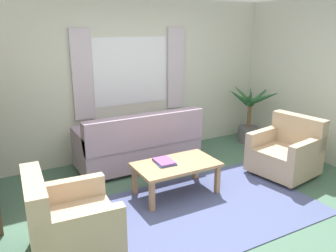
{
  "coord_description": "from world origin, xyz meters",
  "views": [
    {
      "loc": [
        -2.25,
        -3.12,
        2.22
      ],
      "look_at": [
        -0.13,
        0.7,
        0.91
      ],
      "focal_mm": 36.98,
      "sensor_mm": 36.0,
      "label": 1
    }
  ],
  "objects_px": {
    "couch": "(139,145)",
    "coffee_table": "(176,167)",
    "armchair_left": "(68,223)",
    "armchair_right": "(286,152)",
    "book_stack_on_table": "(164,161)",
    "potted_plant": "(250,115)"
  },
  "relations": [
    {
      "from": "couch",
      "to": "coffee_table",
      "type": "relative_size",
      "value": 1.73
    },
    {
      "from": "couch",
      "to": "potted_plant",
      "type": "xyz_separation_m",
      "value": [
        2.35,
        0.09,
        0.16
      ]
    },
    {
      "from": "book_stack_on_table",
      "to": "armchair_right",
      "type": "bearing_deg",
      "value": -10.38
    },
    {
      "from": "armchair_left",
      "to": "coffee_table",
      "type": "xyz_separation_m",
      "value": [
        1.57,
        0.61,
        0.03
      ]
    },
    {
      "from": "couch",
      "to": "armchair_right",
      "type": "xyz_separation_m",
      "value": [
        1.82,
        -1.32,
        -0.01
      ]
    },
    {
      "from": "couch",
      "to": "coffee_table",
      "type": "height_order",
      "value": "couch"
    },
    {
      "from": "potted_plant",
      "to": "armchair_right",
      "type": "bearing_deg",
      "value": -110.31
    },
    {
      "from": "couch",
      "to": "armchair_left",
      "type": "distance_m",
      "value": 2.26
    },
    {
      "from": "book_stack_on_table",
      "to": "potted_plant",
      "type": "distance_m",
      "value": 2.65
    },
    {
      "from": "coffee_table",
      "to": "armchair_right",
      "type": "bearing_deg",
      "value": -8.23
    },
    {
      "from": "armchair_right",
      "to": "coffee_table",
      "type": "relative_size",
      "value": 0.88
    },
    {
      "from": "armchair_left",
      "to": "potted_plant",
      "type": "bearing_deg",
      "value": -61.73
    },
    {
      "from": "couch",
      "to": "armchair_right",
      "type": "bearing_deg",
      "value": 144.17
    },
    {
      "from": "coffee_table",
      "to": "book_stack_on_table",
      "type": "xyz_separation_m",
      "value": [
        -0.13,
        0.09,
        0.07
      ]
    },
    {
      "from": "coffee_table",
      "to": "book_stack_on_table",
      "type": "relative_size",
      "value": 3.16
    },
    {
      "from": "armchair_left",
      "to": "armchair_right",
      "type": "relative_size",
      "value": 0.93
    },
    {
      "from": "couch",
      "to": "potted_plant",
      "type": "relative_size",
      "value": 1.59
    },
    {
      "from": "potted_plant",
      "to": "couch",
      "type": "bearing_deg",
      "value": -177.69
    },
    {
      "from": "couch",
      "to": "coffee_table",
      "type": "bearing_deg",
      "value": 92.8
    },
    {
      "from": "potted_plant",
      "to": "coffee_table",
      "type": "bearing_deg",
      "value": -153.28
    },
    {
      "from": "coffee_table",
      "to": "book_stack_on_table",
      "type": "distance_m",
      "value": 0.18
    },
    {
      "from": "armchair_right",
      "to": "coffee_table",
      "type": "xyz_separation_m",
      "value": [
        -1.77,
        0.26,
        0.03
      ]
    }
  ]
}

